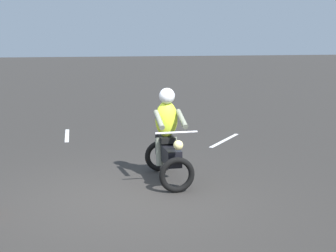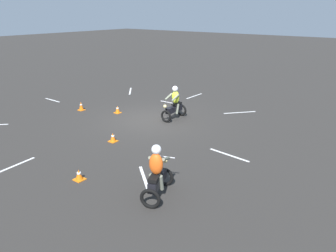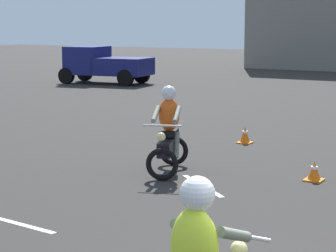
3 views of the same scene
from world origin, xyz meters
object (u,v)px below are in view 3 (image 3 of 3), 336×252
motorcycle_rider_background (168,135)px  traffic_cone_mid_center (245,135)px  traffic_cone_near_left (314,172)px  pickup_truck (104,64)px

motorcycle_rider_background → traffic_cone_mid_center: 3.59m
motorcycle_rider_background → traffic_cone_mid_center: motorcycle_rider_background is taller
traffic_cone_near_left → traffic_cone_mid_center: traffic_cone_mid_center is taller
traffic_cone_near_left → traffic_cone_mid_center: size_ratio=0.89×
motorcycle_rider_background → pickup_truck: size_ratio=0.38×
pickup_truck → traffic_cone_mid_center: bearing=-139.5°
motorcycle_rider_background → traffic_cone_near_left: (2.63, 0.74, -0.55)m
traffic_cone_near_left → traffic_cone_mid_center: 3.83m
motorcycle_rider_background → traffic_cone_mid_center: size_ratio=4.13×
pickup_truck → traffic_cone_mid_center: size_ratio=10.81×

